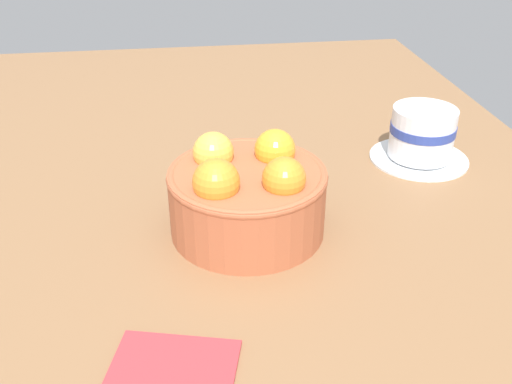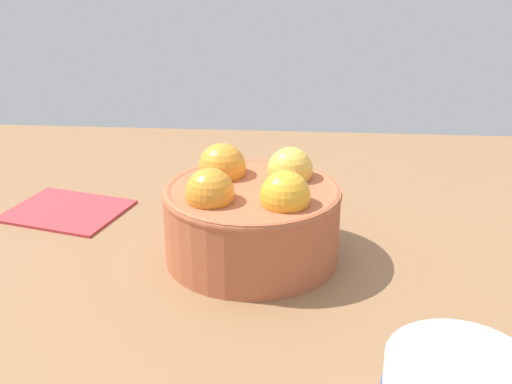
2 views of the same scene
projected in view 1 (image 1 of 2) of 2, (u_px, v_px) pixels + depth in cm
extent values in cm
cube|color=brown|center=(248.00, 248.00, 63.79)|extent=(141.44, 83.41, 4.92)
cylinder|color=#AD5938|center=(247.00, 201.00, 60.82)|extent=(16.24, 16.24, 7.02)
torus|color=#AD5938|center=(247.00, 175.00, 59.27)|extent=(16.44, 16.44, 1.00)
sphere|color=gold|center=(275.00, 149.00, 61.81)|extent=(4.38, 4.38, 4.38)
sphere|color=gold|center=(213.00, 152.00, 61.22)|extent=(4.34, 4.34, 4.34)
sphere|color=orange|center=(216.00, 182.00, 55.59)|extent=(4.61, 4.61, 4.61)
sphere|color=orange|center=(284.00, 179.00, 56.18)|extent=(4.31, 4.31, 4.31)
cylinder|color=silver|center=(419.00, 157.00, 76.97)|extent=(12.78, 12.78, 0.60)
cylinder|color=white|center=(422.00, 132.00, 75.21)|extent=(8.19, 8.19, 6.51)
cylinder|color=#2D4299|center=(423.00, 128.00, 74.91)|extent=(8.35, 8.35, 1.17)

